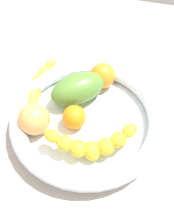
{
  "coord_description": "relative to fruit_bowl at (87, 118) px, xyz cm",
  "views": [
    {
      "loc": [
        -8.28,
        28.83,
        47.05
      ],
      "look_at": [
        0.0,
        0.0,
        7.65
      ],
      "focal_mm": 36.99,
      "sensor_mm": 36.0,
      "label": 1
    }
  ],
  "objects": [
    {
      "name": "fruit_bowl",
      "position": [
        0.0,
        0.0,
        0.0
      ],
      "size": [
        33.57,
        33.57,
        5.06
      ],
      "color": "white",
      "rests_on": "kitchen_counter"
    },
    {
      "name": "banana_draped_right",
      "position": [
        -3.07,
        7.31,
        2.18
      ],
      "size": [
        18.15,
        9.79,
        5.73
      ],
      "color": "yellow",
      "rests_on": "fruit_bowl"
    },
    {
      "name": "peach_blush",
      "position": [
        9.96,
        5.12,
        2.42
      ],
      "size": [
        6.76,
        6.76,
        6.76
      ],
      "primitive_type": "sphere",
      "color": "#F9A055",
      "rests_on": "fruit_bowl"
    },
    {
      "name": "banana_draped_left",
      "position": [
        13.36,
        -4.3,
        1.43
      ],
      "size": [
        7.63,
        19.03,
        4.31
      ],
      "color": "yellow",
      "rests_on": "fruit_bowl"
    },
    {
      "name": "mango_green",
      "position": [
        3.79,
        -5.64,
        2.42
      ],
      "size": [
        14.65,
        14.35,
        6.76
      ],
      "primitive_type": "ellipsoid",
      "rotation": [
        0.0,
        0.0,
        3.89
      ],
      "color": "#558534",
      "rests_on": "fruit_bowl"
    },
    {
      "name": "orange_front",
      "position": [
        -0.61,
        -11.64,
        2.17
      ],
      "size": [
        6.25,
        6.25,
        6.25
      ],
      "primitive_type": "sphere",
      "color": "orange",
      "rests_on": "fruit_bowl"
    },
    {
      "name": "orange_mid_left",
      "position": [
        2.33,
        1.77,
        1.63
      ],
      "size": [
        5.18,
        5.18,
        5.18
      ],
      "primitive_type": "sphere",
      "color": "orange",
      "rests_on": "fruit_bowl"
    },
    {
      "name": "kitchen_counter",
      "position": [
        0.0,
        0.0,
        -4.11
      ],
      "size": [
        120.0,
        120.0,
        3.0
      ],
      "primitive_type": "cube",
      "color": "#B3A79D",
      "rests_on": "ground"
    }
  ]
}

